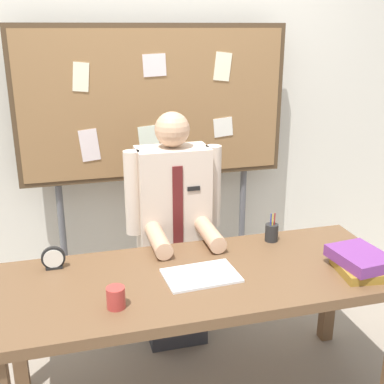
% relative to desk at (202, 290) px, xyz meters
% --- Properties ---
extents(back_wall, '(6.40, 0.08, 2.70)m').
position_rel_desk_xyz_m(back_wall, '(0.00, 1.28, 0.71)').
color(back_wall, silver).
rests_on(back_wall, ground_plane).
extents(desk, '(1.89, 0.74, 0.72)m').
position_rel_desk_xyz_m(desk, '(0.00, 0.00, 0.00)').
color(desk, brown).
rests_on(desk, ground_plane).
extents(person, '(0.55, 0.56, 1.39)m').
position_rel_desk_xyz_m(person, '(0.00, 0.57, 0.00)').
color(person, '#2D2D33').
rests_on(person, ground_plane).
extents(bulletin_board, '(1.71, 0.09, 1.84)m').
position_rel_desk_xyz_m(bulletin_board, '(-0.00, 1.07, 0.70)').
color(bulletin_board, '#4C3823').
rests_on(bulletin_board, ground_plane).
extents(book_stack, '(0.24, 0.30, 0.10)m').
position_rel_desk_xyz_m(book_stack, '(0.73, -0.17, 0.13)').
color(book_stack, olive).
rests_on(book_stack, desk).
extents(open_notebook, '(0.35, 0.25, 0.01)m').
position_rel_desk_xyz_m(open_notebook, '(-0.01, -0.02, 0.09)').
color(open_notebook, white).
rests_on(open_notebook, desk).
extents(desk_clock, '(0.11, 0.04, 0.11)m').
position_rel_desk_xyz_m(desk_clock, '(-0.67, 0.24, 0.13)').
color(desk_clock, black).
rests_on(desk_clock, desk).
extents(coffee_mug, '(0.08, 0.08, 0.09)m').
position_rel_desk_xyz_m(coffee_mug, '(-0.42, -0.18, 0.13)').
color(coffee_mug, '#B23833').
rests_on(coffee_mug, desk).
extents(pen_holder, '(0.07, 0.07, 0.16)m').
position_rel_desk_xyz_m(pen_holder, '(0.47, 0.26, 0.13)').
color(pen_holder, '#262626').
rests_on(pen_holder, desk).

